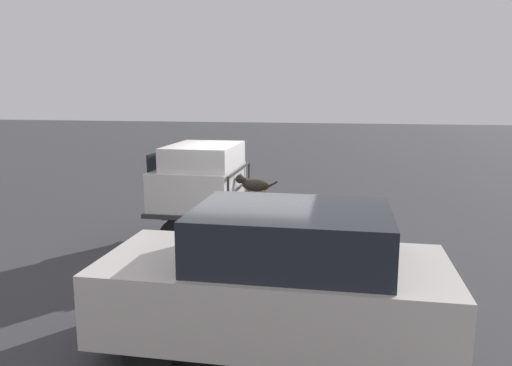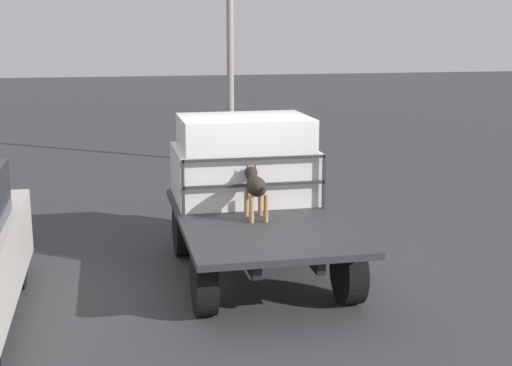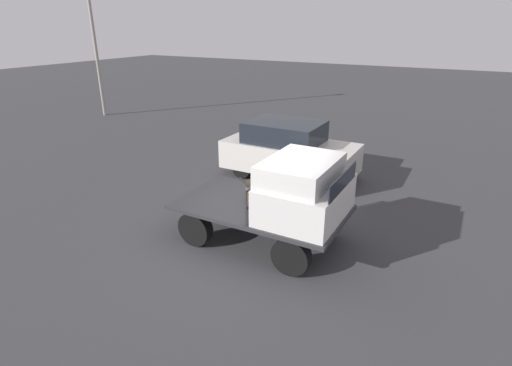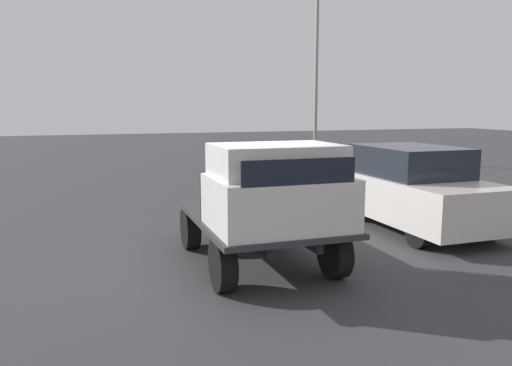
{
  "view_description": "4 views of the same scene",
  "coord_description": "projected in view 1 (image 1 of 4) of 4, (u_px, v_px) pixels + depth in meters",
  "views": [
    {
      "loc": [
        -1.83,
        9.29,
        3.01
      ],
      "look_at": [
        -0.15,
        0.05,
        1.29
      ],
      "focal_mm": 35.0,
      "sensor_mm": 36.0,
      "label": 1
    },
    {
      "loc": [
        -8.71,
        1.86,
        3.2
      ],
      "look_at": [
        -0.15,
        0.05,
        1.29
      ],
      "focal_mm": 50.0,
      "sensor_mm": 36.0,
      "label": 2
    },
    {
      "loc": [
        3.66,
        -6.83,
        4.45
      ],
      "look_at": [
        -0.15,
        0.05,
        1.29
      ],
      "focal_mm": 28.0,
      "sensor_mm": 36.0,
      "label": 3
    },
    {
      "loc": [
        7.52,
        -2.57,
        2.54
      ],
      "look_at": [
        -0.15,
        0.05,
        1.29
      ],
      "focal_mm": 35.0,
      "sensor_mm": 36.0,
      "label": 4
    }
  ],
  "objects": [
    {
      "name": "truck_cab",
      "position": [
        200.0,
        176.0,
        9.78
      ],
      "size": [
        1.49,
        1.92,
        1.18
      ],
      "color": "silver",
      "rests_on": "flatbed_truck"
    },
    {
      "name": "truck_headboard",
      "position": [
        239.0,
        181.0,
        9.65
      ],
      "size": [
        0.04,
        1.92,
        0.74
      ],
      "color": "#2D2D30",
      "rests_on": "flatbed_truck"
    },
    {
      "name": "parked_sedan",
      "position": [
        278.0,
        280.0,
        5.8
      ],
      "size": [
        4.0,
        1.84,
        1.71
      ],
      "rotation": [
        0.0,
        0.0,
        0.15
      ],
      "color": "black",
      "rests_on": "ground"
    },
    {
      "name": "flatbed_truck",
      "position": [
        249.0,
        217.0,
        9.75
      ],
      "size": [
        3.6,
        2.04,
        0.82
      ],
      "color": "black",
      "rests_on": "ground"
    },
    {
      "name": "ground_plane",
      "position": [
        249.0,
        246.0,
        9.85
      ],
      "size": [
        80.0,
        80.0,
        0.0
      ],
      "primitive_type": "plane",
      "color": "#38383A"
    },
    {
      "name": "dog",
      "position": [
        253.0,
        186.0,
        9.56
      ],
      "size": [
        0.86,
        0.25,
        0.66
      ],
      "rotation": [
        0.0,
        0.0,
        0.05
      ],
      "color": "#9E7547",
      "rests_on": "flatbed_truck"
    }
  ]
}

